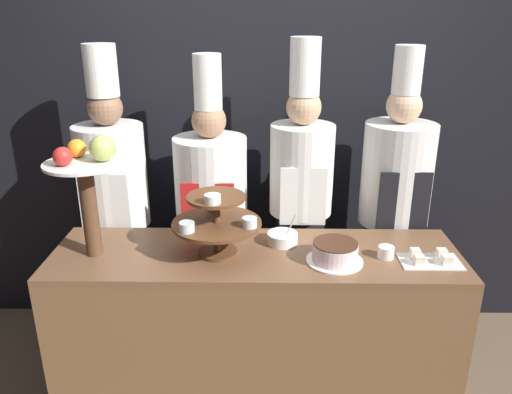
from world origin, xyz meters
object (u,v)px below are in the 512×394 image
(chef_center_left, at_px, (212,208))
(serving_bowl_far, at_px, (282,238))
(fruit_pedestal, at_px, (88,175))
(chef_left, at_px, (115,199))
(cake_square_tray, at_px, (430,259))
(cup_white, at_px, (386,252))
(cake_round, at_px, (335,253))
(chef_right, at_px, (394,201))
(tiered_stand, at_px, (217,220))
(chef_center_right, at_px, (301,196))

(chef_center_left, bearing_deg, serving_bowl_far, -45.53)
(fruit_pedestal, distance_m, chef_left, 0.62)
(cake_square_tray, bearing_deg, serving_bowl_far, 164.55)
(cake_square_tray, relative_size, serving_bowl_far, 1.76)
(cake_square_tray, bearing_deg, cup_white, 167.88)
(cake_round, xyz_separation_m, chef_center_left, (-0.63, 0.59, -0.02))
(cup_white, height_order, chef_right, chef_right)
(cup_white, distance_m, chef_left, 1.54)
(tiered_stand, height_order, serving_bowl_far, tiered_stand)
(chef_center_right, bearing_deg, cup_white, -56.17)
(chef_left, relative_size, chef_center_right, 0.98)
(fruit_pedestal, distance_m, chef_right, 1.67)
(cake_square_tray, relative_size, chef_right, 0.15)
(tiered_stand, xyz_separation_m, chef_left, (-0.64, 0.52, -0.10))
(serving_bowl_far, bearing_deg, fruit_pedestal, -172.15)
(tiered_stand, bearing_deg, cup_white, -1.85)
(serving_bowl_far, relative_size, chef_center_right, 0.08)
(serving_bowl_far, relative_size, chef_center_left, 0.09)
(tiered_stand, distance_m, chef_center_right, 0.68)
(tiered_stand, height_order, cake_square_tray, tiered_stand)
(chef_left, distance_m, chef_center_left, 0.56)
(cake_square_tray, xyz_separation_m, chef_center_left, (-1.08, 0.59, 0.01))
(chef_center_right, bearing_deg, cake_square_tray, -46.30)
(cup_white, relative_size, chef_right, 0.04)
(tiered_stand, distance_m, cup_white, 0.81)
(chef_left, bearing_deg, serving_bowl_far, -22.85)
(cake_round, xyz_separation_m, chef_left, (-1.19, 0.59, 0.03))
(cup_white, xyz_separation_m, chef_center_left, (-0.88, 0.55, -0.00))
(cup_white, bearing_deg, tiered_stand, 178.15)
(tiered_stand, bearing_deg, chef_center_left, 98.53)
(fruit_pedestal, xyz_separation_m, cake_round, (1.13, -0.07, -0.35))
(chef_left, bearing_deg, cake_round, -26.47)
(fruit_pedestal, distance_m, cake_round, 1.19)
(cake_round, bearing_deg, cup_white, 10.19)
(chef_left, distance_m, chef_center_right, 1.07)
(chef_right, bearing_deg, chef_center_left, 180.00)
(chef_left, bearing_deg, tiered_stand, -39.32)
(tiered_stand, relative_size, cup_white, 5.58)
(cake_square_tray, xyz_separation_m, serving_bowl_far, (-0.68, 0.19, 0.01))
(serving_bowl_far, height_order, chef_left, chef_left)
(chef_center_left, height_order, chef_center_right, chef_center_right)
(fruit_pedestal, xyz_separation_m, chef_center_left, (0.50, 0.53, -0.37))
(tiered_stand, distance_m, chef_right, 1.10)
(tiered_stand, bearing_deg, serving_bowl_far, 20.78)
(cake_round, xyz_separation_m, chef_center_right, (-0.12, 0.59, 0.05))
(cake_square_tray, bearing_deg, chef_left, 160.15)
(cup_white, bearing_deg, chef_center_right, 123.83)
(chef_center_left, bearing_deg, chef_center_right, 0.01)
(fruit_pedestal, relative_size, cake_round, 2.19)
(fruit_pedestal, distance_m, serving_bowl_far, 0.98)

